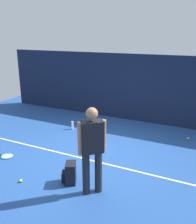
% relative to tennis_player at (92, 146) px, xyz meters
% --- Properties ---
extents(ground_plane, '(12.00, 12.00, 0.00)m').
position_rel_tennis_player_xyz_m(ground_plane, '(-0.78, 1.41, -0.97)').
color(ground_plane, '#234C93').
extents(back_fence, '(10.00, 0.10, 2.28)m').
position_rel_tennis_player_xyz_m(back_fence, '(-0.78, 4.41, 0.17)').
color(back_fence, '#141E38').
rests_on(back_fence, ground).
extents(court_line, '(9.00, 0.05, 0.00)m').
position_rel_tennis_player_xyz_m(court_line, '(-0.78, 1.11, -0.96)').
color(court_line, white).
rests_on(court_line, ground).
extents(tennis_player, '(0.44, 0.43, 1.70)m').
position_rel_tennis_player_xyz_m(tennis_player, '(0.00, 0.00, 0.00)').
color(tennis_player, black).
rests_on(tennis_player, ground).
extents(tennis_racket, '(0.63, 0.38, 0.03)m').
position_rel_tennis_player_xyz_m(tennis_racket, '(-2.60, 0.35, -0.95)').
color(tennis_racket, black).
rests_on(tennis_racket, ground).
extents(backpack, '(0.37, 0.36, 0.44)m').
position_rel_tennis_player_xyz_m(backpack, '(-0.56, 0.09, -0.76)').
color(backpack, black).
rests_on(backpack, ground).
extents(tennis_ball_near_player, '(0.07, 0.07, 0.07)m').
position_rel_tennis_player_xyz_m(tennis_ball_near_player, '(1.31, 3.45, -0.93)').
color(tennis_ball_near_player, '#CCE033').
rests_on(tennis_ball_near_player, ground).
extents(tennis_ball_by_fence, '(0.07, 0.07, 0.07)m').
position_rel_tennis_player_xyz_m(tennis_ball_by_fence, '(-0.64, 1.98, -0.93)').
color(tennis_ball_by_fence, '#CCE033').
rests_on(tennis_ball_by_fence, ground).
extents(tennis_ball_mid_court, '(0.07, 0.07, 0.07)m').
position_rel_tennis_player_xyz_m(tennis_ball_mid_court, '(-1.47, -0.36, -0.93)').
color(tennis_ball_mid_court, '#CCE033').
rests_on(tennis_ball_mid_court, ground).
extents(tennis_ball_far_left, '(0.07, 0.07, 0.07)m').
position_rel_tennis_player_xyz_m(tennis_ball_far_left, '(-1.42, 2.39, -0.93)').
color(tennis_ball_far_left, '#CCE033').
rests_on(tennis_ball_far_left, ground).
extents(water_bottle, '(0.07, 0.07, 0.26)m').
position_rel_tennis_player_xyz_m(water_bottle, '(-2.12, 2.68, -0.84)').
color(water_bottle, white).
rests_on(water_bottle, ground).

